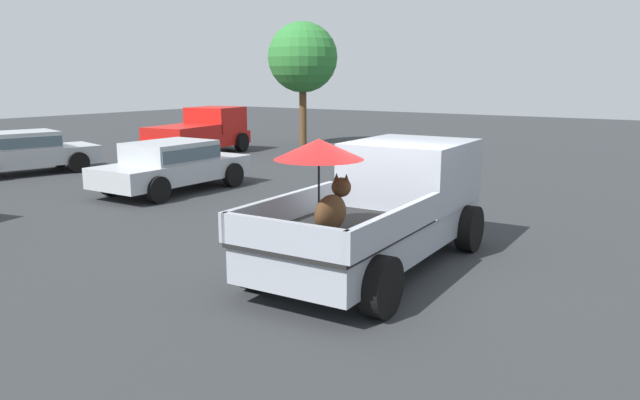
{
  "coord_description": "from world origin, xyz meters",
  "views": [
    {
      "loc": [
        -8.09,
        -4.55,
        2.98
      ],
      "look_at": [
        -0.47,
        0.71,
        1.1
      ],
      "focal_mm": 33.98,
      "sensor_mm": 36.0,
      "label": 1
    }
  ],
  "objects_px": {
    "pickup_truck_far": "(202,132)",
    "parked_sedan_near": "(172,164)",
    "pickup_truck_main": "(386,204)",
    "parked_sedan_far": "(22,150)"
  },
  "relations": [
    {
      "from": "pickup_truck_far",
      "to": "parked_sedan_near",
      "type": "height_order",
      "value": "pickup_truck_far"
    },
    {
      "from": "pickup_truck_main",
      "to": "parked_sedan_far",
      "type": "relative_size",
      "value": 1.12
    },
    {
      "from": "pickup_truck_far",
      "to": "parked_sedan_far",
      "type": "relative_size",
      "value": 1.1
    },
    {
      "from": "pickup_truck_far",
      "to": "parked_sedan_near",
      "type": "distance_m",
      "value": 7.99
    },
    {
      "from": "parked_sedan_near",
      "to": "pickup_truck_far",
      "type": "bearing_deg",
      "value": 38.71
    },
    {
      "from": "parked_sedan_near",
      "to": "parked_sedan_far",
      "type": "relative_size",
      "value": 0.94
    },
    {
      "from": "pickup_truck_main",
      "to": "pickup_truck_far",
      "type": "bearing_deg",
      "value": 53.48
    },
    {
      "from": "pickup_truck_main",
      "to": "parked_sedan_far",
      "type": "xyz_separation_m",
      "value": [
        1.68,
        13.76,
        -0.22
      ]
    },
    {
      "from": "parked_sedan_near",
      "to": "parked_sedan_far",
      "type": "bearing_deg",
      "value": 94.81
    },
    {
      "from": "parked_sedan_near",
      "to": "pickup_truck_main",
      "type": "bearing_deg",
      "value": -108.11
    }
  ]
}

